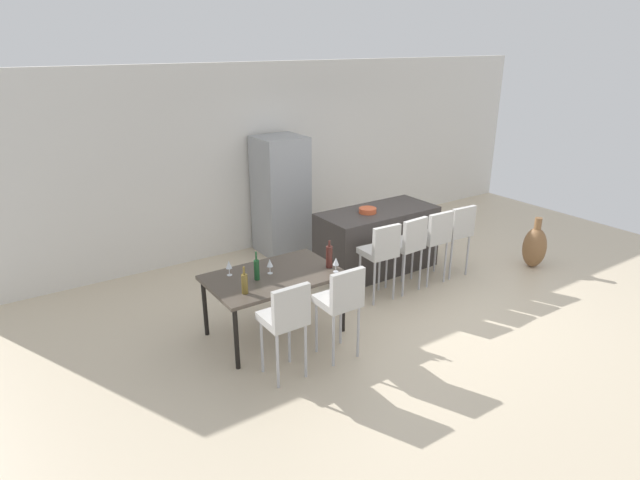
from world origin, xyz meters
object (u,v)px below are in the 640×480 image
floor_vase (535,247)px  bar_chair_middle (408,242)px  wine_glass_middle (270,263)px  bar_chair_right (434,235)px  bar_chair_left (381,250)px  wine_bottle_right (329,257)px  bar_chair_far (457,229)px  dining_table (274,280)px  wine_bottle_inner (245,283)px  wine_glass_near (229,265)px  refrigerator (281,195)px  kitchen_island (377,240)px  fruit_bowl (367,210)px  wine_glass_far (336,262)px  dining_chair_near (286,316)px  wine_bottle_left (257,269)px  dining_chair_far (341,299)px

floor_vase → bar_chair_middle: bearing=167.8°
wine_glass_middle → bar_chair_right: bearing=-1.8°
bar_chair_left → wine_bottle_right: bearing=-170.4°
bar_chair_far → dining_table: (-2.95, 0.02, -0.02)m
wine_bottle_inner → wine_glass_near: (0.06, 0.50, 0.01)m
dining_table → refrigerator: (1.38, 2.20, 0.24)m
kitchen_island → bar_chair_middle: size_ratio=1.66×
refrigerator → fruit_bowl: refrigerator is taller
wine_glass_far → wine_glass_near: (-1.04, 0.59, 0.00)m
bar_chair_right → dining_chair_near: 2.94m
bar_chair_far → wine_bottle_right: (-2.31, -0.16, 0.18)m
wine_glass_near → kitchen_island: bearing=10.7°
wine_bottle_right → fruit_bowl: wine_bottle_right is taller
wine_glass_near → floor_vase: 4.67m
wine_bottle_left → wine_glass_far: bearing=-20.7°
bar_chair_left → bar_chair_far: size_ratio=1.00×
bar_chair_left → dining_table: size_ratio=0.71×
kitchen_island → wine_glass_middle: bearing=-162.1°
bar_chair_far → dining_chair_far: 2.74m
wine_bottle_left → floor_vase: size_ratio=0.42×
bar_chair_far → dining_table: bar_chair_far is taller
wine_bottle_inner → refrigerator: size_ratio=0.16×
kitchen_island → refrigerator: size_ratio=0.95×
dining_chair_far → wine_bottle_inner: bearing=143.5°
dining_chair_near → fruit_bowl: size_ratio=4.24×
bar_chair_left → wine_bottle_inner: bar_chair_left is taller
fruit_bowl → floor_vase: (2.22, -1.23, -0.64)m
kitchen_island → dining_table: bearing=-160.6°
dining_chair_near → kitchen_island: bearing=32.6°
floor_vase → wine_bottle_inner: bearing=176.9°
dining_chair_near → bar_chair_far: bearing=13.8°
bar_chair_middle → fruit_bowl: 0.81m
bar_chair_middle → wine_glass_middle: 2.04m
wine_glass_middle → bar_chair_middle: bearing=-2.2°
bar_chair_far → dining_chair_near: 3.38m
wine_glass_far → floor_vase: bearing=-2.6°
wine_glass_near → refrigerator: refrigerator is taller
dining_chair_near → wine_bottle_left: bearing=81.5°
bar_chair_right → wine_bottle_inner: 2.98m
dining_chair_far → wine_glass_middle: 0.96m
kitchen_island → dining_chair_near: (-2.47, -1.58, 0.24)m
wine_glass_middle → wine_glass_far: same height
wine_bottle_right → floor_vase: 3.58m
dining_table → wine_bottle_inner: bearing=-153.3°
dining_chair_near → floor_vase: (4.49, 0.34, -0.38)m
bar_chair_right → wine_glass_far: bearing=-170.9°
wine_glass_near → fruit_bowl: size_ratio=0.70×
wine_bottle_left → bar_chair_left: bearing=-0.5°
wine_bottle_inner → refrigerator: 3.06m
fruit_bowl → kitchen_island: bearing=3.0°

